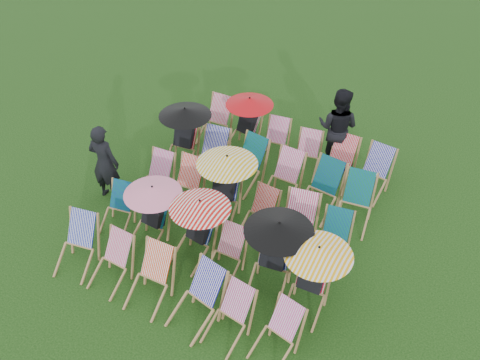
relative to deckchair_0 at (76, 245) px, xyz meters
The scene contains 33 objects.
ground 3.08m from the deckchair_0, 48.38° to the left, with size 100.00×100.00×0.00m, color black.
deckchair_0 is the anchor object (origin of this frame).
deckchair_1 0.78m from the deckchair_0, ahead, with size 0.62×0.85×0.89m.
deckchair_2 1.61m from the deckchair_0, ahead, with size 0.66×0.91×0.96m.
deckchair_3 2.54m from the deckchair_0, ahead, with size 0.83×1.03×1.00m.
deckchair_4 3.14m from the deckchair_0, ahead, with size 0.69×0.88×0.88m.
deckchair_5 3.94m from the deckchair_0, ahead, with size 0.72×0.89×0.86m.
deckchair_6 1.16m from the deckchair_0, 91.05° to the left, with size 0.68×0.85×0.84m.
deckchair_7 1.42m from the deckchair_0, 55.11° to the left, with size 1.07×1.12×1.27m.
deckchair_8 2.16m from the deckchair_0, 34.64° to the left, with size 1.09×1.16×1.30m.
deckchair_9 2.68m from the deckchair_0, 25.26° to the left, with size 0.57×0.79×0.85m.
deckchair_10 3.52m from the deckchair_0, 21.43° to the left, with size 1.18×1.26×1.39m.
deckchair_11 4.19m from the deckchair_0, 16.10° to the left, with size 1.12×1.17×1.33m.
deckchair_12 2.27m from the deckchair_0, 87.64° to the left, with size 0.65×0.87×0.91m.
deckchair_13 2.45m from the deckchair_0, 71.40° to the left, with size 0.66×0.91×0.97m.
deckchair_14 2.93m from the deckchair_0, 56.08° to the left, with size 1.18×1.28×1.40m.
deckchair_15 3.40m from the deckchair_0, 43.87° to the left, with size 0.63×0.83×0.86m.
deckchair_16 4.01m from the deckchair_0, 35.39° to the left, with size 0.82×1.04×1.02m.
deckchair_17 4.62m from the deckchair_0, 31.15° to the left, with size 0.69×0.89×0.89m.
deckchair_18 3.53m from the deckchair_0, 90.95° to the left, with size 1.15×1.23×1.36m.
deckchair_19 3.48m from the deckchair_0, 77.92° to the left, with size 0.77×1.00×1.01m.
deckchair_20 3.83m from the deckchair_0, 66.51° to the left, with size 0.81×1.02×1.02m.
deckchair_21 4.25m from the deckchair_0, 55.36° to the left, with size 0.68×0.92×0.97m.
deckchair_22 4.78m from the deckchair_0, 47.28° to the left, with size 0.78×1.01×1.02m.
deckchair_23 5.28m from the deckchair_0, 41.16° to the left, with size 0.77×0.99×1.00m.
deckchair_24 4.68m from the deckchair_0, 89.05° to the left, with size 0.67×0.92×0.98m.
deckchair_25 4.79m from the deckchair_0, 79.51° to the left, with size 1.09×1.16×1.29m.
deckchair_26 4.95m from the deckchair_0, 70.55° to the left, with size 0.67×0.87×0.87m.
deckchair_27 5.19m from the deckchair_0, 61.42° to the left, with size 0.69×0.87×0.86m.
deckchair_28 5.59m from the deckchair_0, 54.77° to the left, with size 0.65×0.90×0.97m.
deckchair_29 6.05m from the deckchair_0, 48.98° to the left, with size 0.74×0.95×0.97m.
person_left 1.96m from the deckchair_0, 113.14° to the left, with size 0.63×0.42×1.73m, color black.
person_rear 5.94m from the deckchair_0, 60.43° to the left, with size 0.91×0.71×1.88m, color black.
Camera 1 is at (3.76, -6.66, 7.37)m, focal length 40.00 mm.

